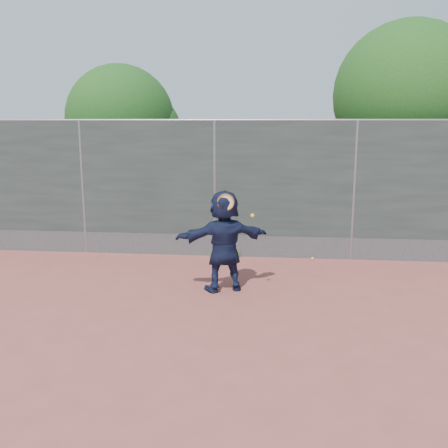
# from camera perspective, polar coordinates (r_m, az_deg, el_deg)

# --- Properties ---
(ground) EXTENTS (80.00, 80.00, 0.00)m
(ground) POSITION_cam_1_polar(r_m,az_deg,el_deg) (7.99, -4.08, -10.25)
(ground) COLOR #9E4C42
(ground) RESTS_ON ground
(player) EXTENTS (1.76, 1.10, 1.82)m
(player) POSITION_cam_1_polar(r_m,az_deg,el_deg) (8.80, 0.00, -1.93)
(player) COLOR #161E3D
(player) RESTS_ON ground
(ball_ground) EXTENTS (0.07, 0.07, 0.07)m
(ball_ground) POSITION_cam_1_polar(r_m,az_deg,el_deg) (11.08, 10.09, -3.92)
(ball_ground) COLOR #CED52F
(ball_ground) RESTS_ON ground
(fence) EXTENTS (20.00, 0.06, 3.03)m
(fence) POSITION_cam_1_polar(r_m,az_deg,el_deg) (10.96, -1.07, 4.36)
(fence) COLOR #38423D
(fence) RESTS_ON ground
(swing_action) EXTENTS (0.64, 0.22, 0.51)m
(swing_action) POSITION_cam_1_polar(r_m,az_deg,el_deg) (8.45, 0.49, 2.22)
(swing_action) COLOR #CD6113
(swing_action) RESTS_ON ground
(tree_right) EXTENTS (3.78, 3.60, 5.39)m
(tree_right) POSITION_cam_1_polar(r_m,az_deg,el_deg) (13.49, 20.89, 13.11)
(tree_right) COLOR #382314
(tree_right) RESTS_ON ground
(tree_left) EXTENTS (3.15, 3.00, 4.53)m
(tree_left) POSITION_cam_1_polar(r_m,az_deg,el_deg) (14.46, -11.09, 11.31)
(tree_left) COLOR #382314
(tree_left) RESTS_ON ground
(weed_clump) EXTENTS (0.68, 0.07, 0.30)m
(weed_clump) POSITION_cam_1_polar(r_m,az_deg,el_deg) (11.10, 0.40, -3.17)
(weed_clump) COLOR #387226
(weed_clump) RESTS_ON ground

